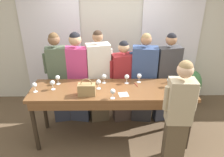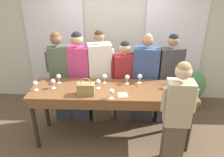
% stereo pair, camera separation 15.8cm
% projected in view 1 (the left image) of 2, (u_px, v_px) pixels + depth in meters
% --- Properties ---
extents(ground_plane, '(18.00, 18.00, 0.00)m').
position_uv_depth(ground_plane, '(112.00, 137.00, 3.99)').
color(ground_plane, brown).
extents(wall_back, '(12.00, 0.06, 2.80)m').
position_uv_depth(wall_back, '(111.00, 40.00, 4.75)').
color(wall_back, beige).
rests_on(wall_back, ground_plane).
extents(curtain_panel_left, '(1.25, 0.03, 2.69)m').
position_uv_depth(curtain_panel_left, '(52.00, 43.00, 4.70)').
color(curtain_panel_left, white).
rests_on(curtain_panel_left, ground_plane).
extents(curtain_panel_right, '(1.25, 0.03, 2.69)m').
position_uv_depth(curtain_panel_right, '(170.00, 43.00, 4.73)').
color(curtain_panel_right, white).
rests_on(curtain_panel_right, ground_plane).
extents(tasting_bar, '(2.65, 0.73, 1.00)m').
position_uv_depth(tasting_bar, '(112.00, 95.00, 3.58)').
color(tasting_bar, brown).
rests_on(tasting_bar, ground_plane).
extents(wine_bottle, '(0.08, 0.08, 0.34)m').
position_uv_depth(wine_bottle, '(181.00, 74.00, 3.78)').
color(wine_bottle, black).
rests_on(wine_bottle, tasting_bar).
extents(handbag, '(0.27, 0.13, 0.28)m').
position_uv_depth(handbag, '(87.00, 89.00, 3.34)').
color(handbag, '#997A4C').
rests_on(handbag, tasting_bar).
extents(wine_glass_front_left, '(0.08, 0.08, 0.16)m').
position_uv_depth(wine_glass_front_left, '(169.00, 80.00, 3.58)').
color(wine_glass_front_left, white).
rests_on(wine_glass_front_left, tasting_bar).
extents(wine_glass_front_mid, '(0.08, 0.08, 0.16)m').
position_uv_depth(wine_glass_front_mid, '(191.00, 91.00, 3.26)').
color(wine_glass_front_mid, white).
rests_on(wine_glass_front_mid, tasting_bar).
extents(wine_glass_front_right, '(0.08, 0.08, 0.16)m').
position_uv_depth(wine_glass_front_right, '(127.00, 77.00, 3.69)').
color(wine_glass_front_right, white).
rests_on(wine_glass_front_right, tasting_bar).
extents(wine_glass_center_left, '(0.08, 0.08, 0.16)m').
position_uv_depth(wine_glass_center_left, '(104.00, 77.00, 3.70)').
color(wine_glass_center_left, white).
rests_on(wine_glass_center_left, tasting_bar).
extents(wine_glass_center_mid, '(0.08, 0.08, 0.16)m').
position_uv_depth(wine_glass_center_mid, '(34.00, 85.00, 3.42)').
color(wine_glass_center_mid, white).
rests_on(wine_glass_center_mid, tasting_bar).
extents(wine_glass_center_right, '(0.08, 0.08, 0.16)m').
position_uv_depth(wine_glass_center_right, '(113.00, 92.00, 3.24)').
color(wine_glass_center_right, white).
rests_on(wine_glass_center_right, tasting_bar).
extents(wine_glass_back_left, '(0.08, 0.08, 0.16)m').
position_uv_depth(wine_glass_back_left, '(139.00, 76.00, 3.72)').
color(wine_glass_back_left, white).
rests_on(wine_glass_back_left, tasting_bar).
extents(wine_glass_back_mid, '(0.08, 0.08, 0.16)m').
position_uv_depth(wine_glass_back_mid, '(58.00, 78.00, 3.66)').
color(wine_glass_back_mid, white).
rests_on(wine_glass_back_mid, tasting_bar).
extents(wine_glass_back_right, '(0.08, 0.08, 0.16)m').
position_uv_depth(wine_glass_back_right, '(52.00, 83.00, 3.49)').
color(wine_glass_back_right, white).
rests_on(wine_glass_back_right, tasting_bar).
extents(wine_glass_near_host, '(0.08, 0.08, 0.16)m').
position_uv_depth(wine_glass_near_host, '(98.00, 82.00, 3.51)').
color(wine_glass_near_host, white).
rests_on(wine_glass_near_host, tasting_bar).
extents(napkin, '(0.17, 0.17, 0.00)m').
position_uv_depth(napkin, '(123.00, 95.00, 3.38)').
color(napkin, white).
rests_on(napkin, tasting_bar).
extents(pen, '(0.04, 0.12, 0.01)m').
position_uv_depth(pen, '(136.00, 85.00, 3.67)').
color(pen, maroon).
rests_on(pen, tasting_bar).
extents(guest_olive_jacket, '(0.47, 0.28, 1.79)m').
position_uv_depth(guest_olive_jacket, '(58.00, 77.00, 4.08)').
color(guest_olive_jacket, '#383D51').
rests_on(guest_olive_jacket, ground_plane).
extents(guest_pink_top, '(0.55, 0.27, 1.80)m').
position_uv_depth(guest_pink_top, '(78.00, 77.00, 4.08)').
color(guest_pink_top, '#383D51').
rests_on(guest_pink_top, ground_plane).
extents(guest_cream_sweater, '(0.53, 0.34, 1.83)m').
position_uv_depth(guest_cream_sweater, '(99.00, 78.00, 4.09)').
color(guest_cream_sweater, brown).
rests_on(guest_cream_sweater, ground_plane).
extents(guest_striped_shirt, '(0.52, 0.34, 1.65)m').
position_uv_depth(guest_striped_shirt, '(123.00, 82.00, 4.14)').
color(guest_striped_shirt, '#473833').
rests_on(guest_striped_shirt, ground_plane).
extents(guest_navy_coat, '(0.57, 0.32, 1.78)m').
position_uv_depth(guest_navy_coat, '(144.00, 79.00, 4.12)').
color(guest_navy_coat, '#28282D').
rests_on(guest_navy_coat, ground_plane).
extents(guest_beige_cap, '(0.55, 0.29, 1.78)m').
position_uv_depth(guest_beige_cap, '(167.00, 78.00, 4.11)').
color(guest_beige_cap, '#383D51').
rests_on(guest_beige_cap, ground_plane).
extents(host_pouring, '(0.46, 0.26, 1.73)m').
position_uv_depth(host_pouring, '(178.00, 115.00, 3.05)').
color(host_pouring, brown).
rests_on(host_pouring, ground_plane).
extents(potted_plant, '(0.42, 0.42, 0.83)m').
position_uv_depth(potted_plant, '(191.00, 86.00, 4.79)').
color(potted_plant, '#935B3D').
rests_on(potted_plant, ground_plane).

